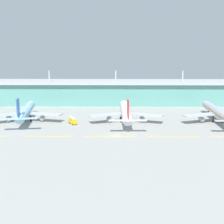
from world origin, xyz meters
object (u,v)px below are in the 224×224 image
airliner_near (26,112)px  airliner_far (218,112)px  airliner_middle (125,112)px  fuel_truck (72,120)px

airliner_near → airliner_far: size_ratio=0.91×
airliner_middle → airliner_far: (59.85, -0.13, 0.00)m
airliner_middle → fuel_truck: (-33.68, -6.91, -4.19)m
airliner_near → airliner_middle: 65.39m
airliner_near → airliner_far: bearing=-0.3°
airliner_far → airliner_near: bearing=179.7°
airliner_middle → fuel_truck: airliner_middle is taller
airliner_near → airliner_far: same height
airliner_far → fuel_truck: airliner_far is taller
airliner_middle → airliner_far: bearing=-0.1°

